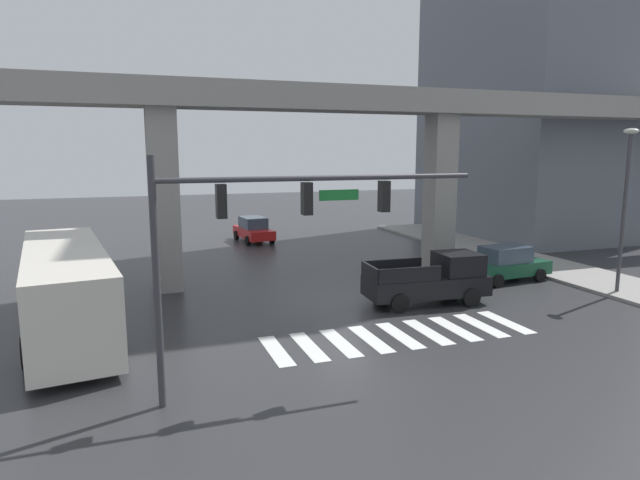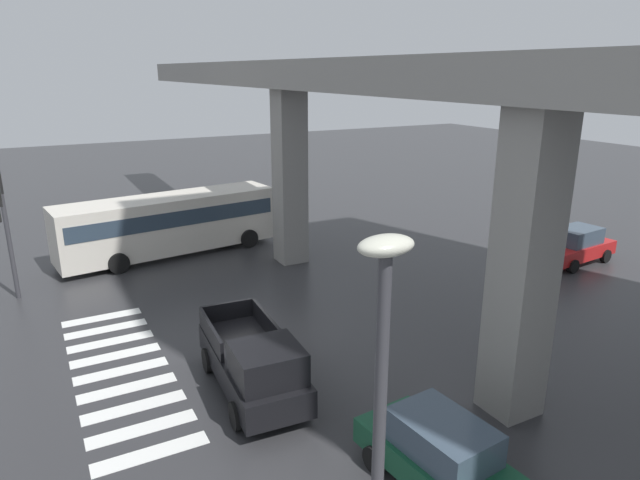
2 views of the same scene
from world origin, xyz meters
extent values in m
plane|color=#2D2D30|center=(0.00, 0.00, 0.00)|extent=(120.00, 120.00, 0.00)
cube|color=silver|center=(-4.40, -4.56, 0.01)|extent=(0.55, 2.80, 0.01)
cube|color=silver|center=(-3.30, -4.56, 0.01)|extent=(0.55, 2.80, 0.01)
cube|color=silver|center=(-2.20, -4.56, 0.01)|extent=(0.55, 2.80, 0.01)
cube|color=silver|center=(-1.10, -4.56, 0.01)|extent=(0.55, 2.80, 0.01)
cube|color=silver|center=(0.00, -4.56, 0.01)|extent=(0.55, 2.80, 0.01)
cube|color=silver|center=(1.10, -4.56, 0.01)|extent=(0.55, 2.80, 0.01)
cube|color=silver|center=(2.20, -4.56, 0.01)|extent=(0.55, 2.80, 0.01)
cube|color=silver|center=(3.30, -4.56, 0.01)|extent=(0.55, 2.80, 0.01)
cube|color=silver|center=(4.40, -4.56, 0.01)|extent=(0.55, 2.80, 0.01)
cube|color=gray|center=(0.00, 4.57, 8.77)|extent=(56.88, 2.18, 1.20)
cube|color=gray|center=(-7.07, 4.57, 4.09)|extent=(1.30, 1.30, 8.17)
cube|color=gray|center=(7.07, 4.57, 4.09)|extent=(1.30, 1.30, 8.17)
cube|color=black|center=(2.90, -1.33, 0.78)|extent=(5.21, 2.22, 0.80)
cube|color=black|center=(4.35, -1.43, 1.63)|extent=(1.81, 1.85, 0.90)
cube|color=#3F5160|center=(4.81, -1.46, 1.63)|extent=(0.21, 1.67, 0.77)
cube|color=black|center=(1.81, -0.39, 1.48)|extent=(2.65, 0.27, 0.60)
cube|color=black|center=(1.70, -2.13, 1.48)|extent=(2.65, 0.27, 0.60)
cube|color=black|center=(0.41, -1.17, 1.48)|extent=(0.21, 1.75, 0.60)
cylinder|color=black|center=(4.54, -0.53, 0.38)|extent=(0.78, 0.33, 0.76)
cylinder|color=black|center=(4.42, -2.34, 0.38)|extent=(0.78, 0.33, 0.76)
cylinder|color=black|center=(1.38, -0.33, 0.38)|extent=(0.78, 0.33, 0.76)
cylinder|color=black|center=(1.27, -2.13, 0.38)|extent=(0.78, 0.33, 0.76)
cube|color=beige|center=(-10.77, -0.40, 1.64)|extent=(3.90, 11.03, 2.70)
cube|color=#2D3D4C|center=(-10.77, -0.40, 2.11)|extent=(3.87, 10.50, 0.76)
cube|color=#2D3D4C|center=(-11.48, 4.91, 1.98)|extent=(2.24, 0.37, 1.49)
cylinder|color=black|center=(-12.48, 3.19, 0.48)|extent=(0.47, 1.00, 0.96)
cylinder|color=black|center=(-10.05, 3.51, 0.48)|extent=(0.47, 1.00, 0.96)
cylinder|color=black|center=(-11.60, -3.51, 0.48)|extent=(0.47, 1.00, 0.96)
cylinder|color=black|center=(-9.17, -3.18, 0.48)|extent=(0.47, 1.00, 0.96)
cube|color=red|center=(-0.39, 16.54, 0.64)|extent=(2.17, 4.45, 0.64)
cube|color=#384756|center=(-0.40, 16.64, 1.34)|extent=(1.71, 2.37, 0.76)
cylinder|color=black|center=(0.60, 15.30, 0.32)|extent=(0.30, 0.66, 0.64)
cylinder|color=black|center=(-1.12, 15.13, 0.32)|extent=(0.30, 0.66, 0.64)
cylinder|color=black|center=(0.34, 17.95, 0.32)|extent=(0.30, 0.66, 0.64)
cylinder|color=black|center=(-1.38, 17.78, 0.32)|extent=(0.30, 0.66, 0.64)
cube|color=#14472D|center=(8.69, 0.92, 0.64)|extent=(4.45, 2.16, 0.64)
cube|color=#384756|center=(8.59, 0.91, 1.34)|extent=(2.37, 1.70, 0.76)
cylinder|color=black|center=(7.28, 1.65, 0.32)|extent=(0.66, 0.30, 0.64)
cylinder|color=black|center=(7.45, -0.07, 0.32)|extent=(0.66, 0.30, 0.64)
cylinder|color=#38383D|center=(-8.05, -7.32, 3.10)|extent=(0.18, 0.18, 6.20)
ellipsoid|color=beige|center=(11.64, -2.90, 7.12)|extent=(0.44, 0.70, 0.24)
camera|label=1|loc=(-8.60, -20.64, 6.29)|focal=30.62mm
camera|label=2|loc=(16.43, -6.26, 8.97)|focal=31.22mm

